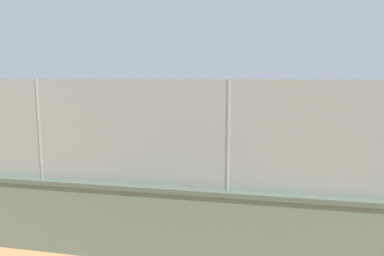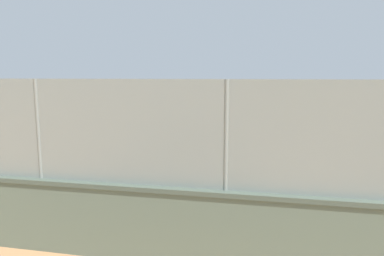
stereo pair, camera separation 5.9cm
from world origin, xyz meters
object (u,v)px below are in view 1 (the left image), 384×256
Objects in this scene: player_at_service_line at (114,126)px; sports_ball at (123,148)px; player_foreground_swinging at (351,162)px; spare_ball_by_wall at (73,222)px; player_baseline_waiting at (223,116)px.

player_at_service_line is 1.24m from sports_ball.
player_at_service_line is at bearing -44.77° from sports_ball.
player_at_service_line is 0.92× the size of player_foreground_swinging.
player_foreground_swinging reaches higher than spare_ball_by_wall.
sports_ball is 2.13× the size of spare_ball_by_wall.
spare_ball_by_wall is (-2.60, 7.76, -0.87)m from player_at_service_line.
player_foreground_swinging is 9.09m from sports_ball.
player_baseline_waiting is 13.29m from spare_ball_by_wall.
player_baseline_waiting is 13.35× the size of spare_ball_by_wall.
spare_ball_by_wall is at bearing 108.54° from player_at_service_line.
player_at_service_line is 8.23m from spare_ball_by_wall.
spare_ball_by_wall is (-1.93, 7.10, -0.06)m from sports_ball.
sports_ball is at bearing -74.76° from spare_ball_by_wall.
player_at_service_line is at bearing -30.76° from player_foreground_swinging.
player_at_service_line is 6.64× the size of sports_ball.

